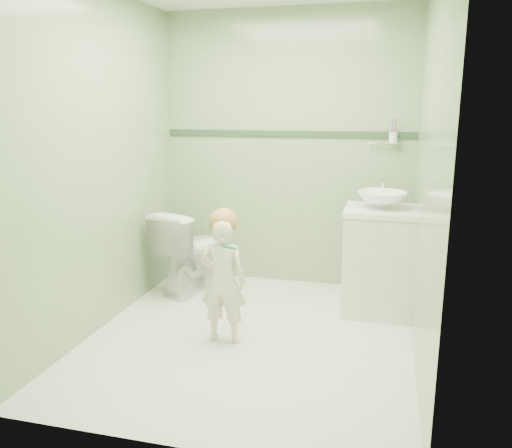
# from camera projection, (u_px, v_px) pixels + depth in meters

# --- Properties ---
(ground) EXTENTS (2.50, 2.50, 0.00)m
(ground) POSITION_uv_depth(u_px,v_px,m) (251.00, 337.00, 3.61)
(ground) COLOR beige
(ground) RESTS_ON ground
(room_shell) EXTENTS (2.50, 2.54, 2.40)m
(room_shell) POSITION_uv_depth(u_px,v_px,m) (250.00, 166.00, 3.34)
(room_shell) COLOR #87AA79
(room_shell) RESTS_ON ground
(trim_stripe) EXTENTS (2.20, 0.02, 0.05)m
(trim_stripe) POSITION_uv_depth(u_px,v_px,m) (287.00, 134.00, 4.47)
(trim_stripe) COLOR #2C452E
(trim_stripe) RESTS_ON room_shell
(vanity) EXTENTS (0.52, 0.50, 0.80)m
(vanity) POSITION_uv_depth(u_px,v_px,m) (378.00, 262.00, 3.98)
(vanity) COLOR beige
(vanity) RESTS_ON ground
(counter) EXTENTS (0.54, 0.52, 0.04)m
(counter) POSITION_uv_depth(u_px,v_px,m) (381.00, 211.00, 3.88)
(counter) COLOR white
(counter) RESTS_ON vanity
(basin) EXTENTS (0.37, 0.37, 0.13)m
(basin) POSITION_uv_depth(u_px,v_px,m) (382.00, 200.00, 3.87)
(basin) COLOR white
(basin) RESTS_ON counter
(faucet) EXTENTS (0.03, 0.13, 0.18)m
(faucet) POSITION_uv_depth(u_px,v_px,m) (383.00, 186.00, 4.02)
(faucet) COLOR silver
(faucet) RESTS_ON counter
(cup_holder) EXTENTS (0.26, 0.07, 0.21)m
(cup_holder) POSITION_uv_depth(u_px,v_px,m) (392.00, 138.00, 4.21)
(cup_holder) COLOR silver
(cup_holder) RESTS_ON room_shell
(toilet) EXTENTS (0.60, 0.80, 0.72)m
(toilet) POSITION_uv_depth(u_px,v_px,m) (192.00, 250.00, 4.46)
(toilet) COLOR white
(toilet) RESTS_ON ground
(toddler) EXTENTS (0.33, 0.23, 0.87)m
(toddler) POSITION_uv_depth(u_px,v_px,m) (223.00, 281.00, 3.45)
(toddler) COLOR silver
(toddler) RESTS_ON ground
(hair_cap) EXTENTS (0.19, 0.19, 0.19)m
(hair_cap) POSITION_uv_depth(u_px,v_px,m) (223.00, 222.00, 3.39)
(hair_cap) COLOR #B17A42
(hair_cap) RESTS_ON toddler
(teal_toothbrush) EXTENTS (0.11, 0.13, 0.08)m
(teal_toothbrush) POSITION_uv_depth(u_px,v_px,m) (229.00, 246.00, 3.26)
(teal_toothbrush) COLOR #0F7F5B
(teal_toothbrush) RESTS_ON toddler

